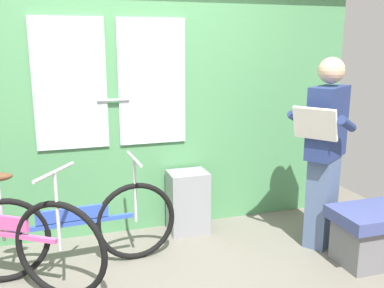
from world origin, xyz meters
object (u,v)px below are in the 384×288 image
bicycle_near_door (72,228)px  passenger_reading_newspaper (325,150)px  bench_seat_corner (376,234)px  trash_bin_by_wall (188,202)px

bicycle_near_door → passenger_reading_newspaper: size_ratio=1.01×
bicycle_near_door → bench_seat_corner: bearing=-17.9°
bicycle_near_door → bench_seat_corner: (2.30, -0.59, -0.11)m
passenger_reading_newspaper → bench_seat_corner: (0.24, -0.41, -0.61)m
bicycle_near_door → bench_seat_corner: size_ratio=2.31×
bench_seat_corner → trash_bin_by_wall: bearing=141.4°
passenger_reading_newspaper → bicycle_near_door: bearing=-40.6°
passenger_reading_newspaper → trash_bin_by_wall: passenger_reading_newspaper is taller
bicycle_near_door → trash_bin_by_wall: bicycle_near_door is taller
passenger_reading_newspaper → trash_bin_by_wall: 1.31m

